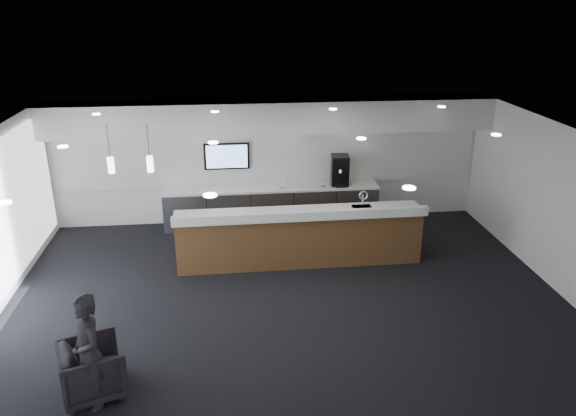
{
  "coord_description": "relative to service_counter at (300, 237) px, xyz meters",
  "views": [
    {
      "loc": [
        -0.98,
        -8.75,
        5.18
      ],
      "look_at": [
        0.14,
        1.3,
        1.31
      ],
      "focal_mm": 35.0,
      "sensor_mm": 36.0,
      "label": 1
    }
  ],
  "objects": [
    {
      "name": "ceiling_can_lights",
      "position": [
        -0.41,
        -1.56,
        2.39
      ],
      "size": [
        7.0,
        5.0,
        0.02
      ],
      "primitive_type": null,
      "color": "white",
      "rests_on": "ceiling"
    },
    {
      "name": "back_credenza",
      "position": [
        -0.41,
        2.08,
        -0.1
      ],
      "size": [
        5.06,
        0.66,
        0.95
      ],
      "color": "gray",
      "rests_on": "ground"
    },
    {
      "name": "ground",
      "position": [
        -0.41,
        -1.56,
        -0.58
      ],
      "size": [
        10.0,
        10.0,
        0.0
      ],
      "primitive_type": "plane",
      "color": "black",
      "rests_on": "ground"
    },
    {
      "name": "pendant_right",
      "position": [
        -3.51,
        -0.76,
        1.67
      ],
      "size": [
        0.12,
        0.12,
        0.3
      ],
      "primitive_type": "cylinder",
      "color": "#FFEEC6",
      "rests_on": "ceiling"
    },
    {
      "name": "pendant_left",
      "position": [
        -2.81,
        -0.76,
        1.67
      ],
      "size": [
        0.12,
        0.12,
        0.3
      ],
      "primitive_type": "cylinder",
      "color": "#FFEEC6",
      "rests_on": "ceiling"
    },
    {
      "name": "right_wall",
      "position": [
        4.59,
        -1.56,
        0.92
      ],
      "size": [
        0.02,
        8.0,
        3.0
      ],
      "primitive_type": "cube",
      "color": "white",
      "rests_on": "ground"
    },
    {
      "name": "wall_tv",
      "position": [
        -1.41,
        2.35,
        1.07
      ],
      "size": [
        1.05,
        0.08,
        0.62
      ],
      "color": "black",
      "rests_on": "back_wall"
    },
    {
      "name": "soffit_bulkhead",
      "position": [
        -0.41,
        1.99,
        2.07
      ],
      "size": [
        10.0,
        0.9,
        0.7
      ],
      "primitive_type": "cube",
      "color": "white",
      "rests_on": "back_wall"
    },
    {
      "name": "cup_4",
      "position": [
        0.93,
        1.99,
        0.42
      ],
      "size": [
        0.13,
        0.13,
        0.09
      ],
      "primitive_type": "imported",
      "rotation": [
        0.0,
        0.0,
        2.58
      ],
      "color": "white",
      "rests_on": "back_credenza"
    },
    {
      "name": "coffee_machine",
      "position": [
        1.22,
        2.09,
        0.73
      ],
      "size": [
        0.45,
        0.55,
        0.71
      ],
      "rotation": [
        0.0,
        0.0,
        -0.1
      ],
      "color": "black",
      "rests_on": "back_credenza"
    },
    {
      "name": "info_sign_right",
      "position": [
        0.81,
        1.98,
        0.48
      ],
      "size": [
        0.16,
        0.07,
        0.21
      ],
      "primitive_type": "cube",
      "rotation": [
        0.0,
        0.0,
        0.3
      ],
      "color": "white",
      "rests_on": "back_credenza"
    },
    {
      "name": "cup_1",
      "position": [
        1.35,
        1.99,
        0.42
      ],
      "size": [
        0.14,
        0.14,
        0.09
      ],
      "primitive_type": "imported",
      "rotation": [
        0.0,
        0.0,
        0.65
      ],
      "color": "white",
      "rests_on": "back_credenza"
    },
    {
      "name": "alcove_panel",
      "position": [
        -0.41,
        2.41,
        1.02
      ],
      "size": [
        9.8,
        0.06,
        1.4
      ],
      "primitive_type": "cube",
      "color": "white",
      "rests_on": "back_wall"
    },
    {
      "name": "cup_3",
      "position": [
        1.07,
        1.99,
        0.42
      ],
      "size": [
        0.13,
        0.13,
        0.09
      ],
      "primitive_type": "imported",
      "rotation": [
        0.0,
        0.0,
        1.94
      ],
      "color": "white",
      "rests_on": "back_credenza"
    },
    {
      "name": "cup_2",
      "position": [
        1.21,
        1.99,
        0.42
      ],
      "size": [
        0.12,
        0.12,
        0.09
      ],
      "primitive_type": "imported",
      "rotation": [
        0.0,
        0.0,
        1.29
      ],
      "color": "white",
      "rests_on": "back_credenza"
    },
    {
      "name": "info_sign_left",
      "position": [
        -0.14,
        1.98,
        0.48
      ],
      "size": [
        0.15,
        0.05,
        0.21
      ],
      "primitive_type": "cube",
      "rotation": [
        0.0,
        0.0,
        -0.23
      ],
      "color": "white",
      "rests_on": "back_credenza"
    },
    {
      "name": "ceiling",
      "position": [
        -0.41,
        -1.56,
        2.42
      ],
      "size": [
        10.0,
        8.0,
        0.02
      ],
      "primitive_type": "cube",
      "color": "black",
      "rests_on": "back_wall"
    },
    {
      "name": "service_counter",
      "position": [
        0.0,
        0.0,
        0.0
      ],
      "size": [
        5.0,
        0.87,
        1.49
      ],
      "rotation": [
        0.0,
        0.0,
        0.01
      ],
      "color": "brown",
      "rests_on": "ground"
    },
    {
      "name": "back_wall",
      "position": [
        -0.41,
        2.44,
        0.92
      ],
      "size": [
        10.0,
        0.02,
        3.0
      ],
      "primitive_type": "cube",
      "color": "white",
      "rests_on": "ground"
    },
    {
      "name": "armchair",
      "position": [
        -3.33,
        -3.7,
        -0.19
      ],
      "size": [
        1.07,
        1.06,
        0.77
      ],
      "primitive_type": "imported",
      "rotation": [
        0.0,
        0.0,
        1.92
      ],
      "color": "black",
      "rests_on": "ground"
    },
    {
      "name": "lounge_guest",
      "position": [
        -3.28,
        -3.92,
        0.24
      ],
      "size": [
        0.65,
        0.71,
        1.64
      ],
      "primitive_type": "imported",
      "rotation": [
        0.0,
        0.0,
        -1.01
      ],
      "color": "black",
      "rests_on": "ground"
    },
    {
      "name": "cup_0",
      "position": [
        1.49,
        1.99,
        0.42
      ],
      "size": [
        0.1,
        0.1,
        0.09
      ],
      "primitive_type": "imported",
      "color": "white",
      "rests_on": "back_credenza"
    }
  ]
}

